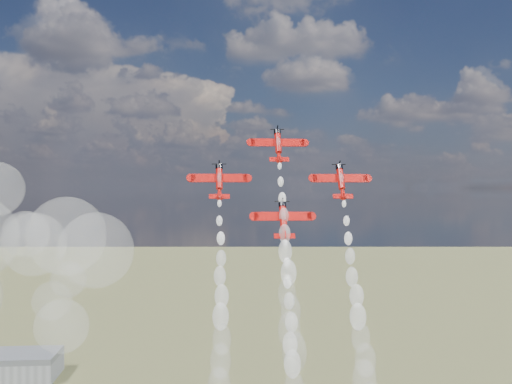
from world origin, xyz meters
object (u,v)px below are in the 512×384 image
object	(u,v)px
plane_left	(219,181)
plane_slot	(283,219)
plane_lead	(278,145)
plane_right	(341,181)
hangar	(8,366)

from	to	relation	value
plane_left	plane_slot	world-z (taller)	plane_left
plane_lead	plane_right	xyz separation A→B (m)	(14.91, -5.11, -9.10)
plane_lead	plane_right	world-z (taller)	plane_lead
plane_lead	plane_slot	size ratio (longest dim) A/B	1.00
plane_left	plane_right	size ratio (longest dim) A/B	1.00
hangar	plane_slot	bearing A→B (deg)	-55.96
plane_slot	plane_right	bearing A→B (deg)	18.91
hangar	plane_lead	size ratio (longest dim) A/B	3.66
plane_left	plane_slot	distance (m)	18.20
plane_lead	plane_slot	bearing A→B (deg)	-90.00
plane_left	plane_right	distance (m)	29.82
plane_left	plane_right	bearing A→B (deg)	0.00
plane_right	plane_slot	size ratio (longest dim) A/B	1.00
plane_left	plane_slot	bearing A→B (deg)	-18.91
hangar	plane_right	xyz separation A→B (m)	(135.46, -173.37, 93.68)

